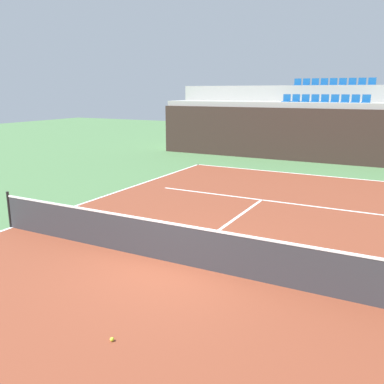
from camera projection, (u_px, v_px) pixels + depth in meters
The scene contains 13 objects.
ground_plane at pixel (173, 263), 9.56m from camera, with size 80.00×80.00×0.00m, color #477042.
court_surface at pixel (173, 263), 9.56m from camera, with size 11.00×24.00×0.01m, color brown.
baseline_far at pixel (299, 174), 19.82m from camera, with size 11.00×0.10×0.00m, color white.
sideline_left at pixel (12, 227), 12.03m from camera, with size 0.10×24.00×0.00m, color white.
service_line_far at pixel (262, 200), 15.05m from camera, with size 8.26×0.10×0.00m, color white.
centre_service_line at pixel (227, 224), 12.31m from camera, with size 0.10×6.40×0.00m, color white.
back_wall at pixel (317, 136), 22.71m from camera, with size 19.35×0.30×2.96m, color #33231E.
stands_tier_lower at pixel (322, 131), 23.84m from camera, with size 19.35×2.40×3.26m, color #9E9E99.
stands_tier_upper at pixel (330, 120), 25.78m from camera, with size 19.35×2.40×4.22m, color #9E9E99.
seating_row_lower at pixel (325, 100), 23.50m from camera, with size 4.85×0.44×0.44m.
seating_row_upper at pixel (333, 83), 25.33m from camera, with size 4.85×0.44×0.44m.
tennis_net at pixel (173, 242), 9.44m from camera, with size 11.08×0.08×1.07m.
tennis_ball_0 at pixel (112, 339), 6.55m from camera, with size 0.07×0.07×0.07m, color #CCE033.
Camera 1 is at (4.53, -7.66, 3.88)m, focal length 38.55 mm.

